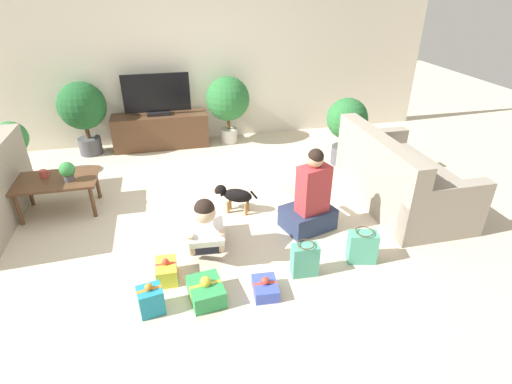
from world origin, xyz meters
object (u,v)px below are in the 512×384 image
object	(u,v)px
mug	(44,174)
tv	(157,97)
gift_box_b	(151,300)
gift_bag_a	(362,247)
coffee_table	(57,183)
gift_bag_b	(305,260)
gift_box_a	(265,288)
potted_plant_corner_right	(347,124)
sofa_right	(398,180)
person_sitting	(310,202)
gift_box_d	(167,271)
potted_plant_corner_left	(13,145)
gift_box_c	(206,291)
tabletop_plant	(67,171)
potted_plant_back_right	(228,101)
dog	(234,195)
potted_plant_back_left	(83,109)
tv_console	(161,131)
person_kneeling	(205,225)

from	to	relation	value
mug	tv	bearing A→B (deg)	52.19
gift_box_b	gift_bag_a	distance (m)	1.99
coffee_table	gift_bag_b	world-z (taller)	coffee_table
gift_box_a	coffee_table	bearing A→B (deg)	136.33
tv	potted_plant_corner_right	xyz separation A→B (m)	(2.57, -1.26, -0.21)
sofa_right	gift_box_b	distance (m)	3.13
person_sitting	gift_bag_a	bearing A→B (deg)	98.38
gift_box_d	coffee_table	bearing A→B (deg)	127.48
potted_plant_corner_left	gift_box_c	size ratio (longest dim) A/B	2.12
gift_box_d	tabletop_plant	distance (m)	1.80
potted_plant_back_right	dog	bearing A→B (deg)	-98.15
gift_bag_a	tabletop_plant	world-z (taller)	tabletop_plant
gift_box_c	gift_bag_a	xyz separation A→B (m)	(1.52, 0.19, 0.08)
tv	gift_box_b	world-z (taller)	tv
gift_box_c	tv	bearing A→B (deg)	94.49
sofa_right	gift_bag_b	bearing A→B (deg)	123.83
potted_plant_corner_right	gift_box_c	xyz separation A→B (m)	(-2.29, -2.36, -0.51)
tv	person_sitting	size ratio (longest dim) A/B	1.06
dog	gift_box_a	distance (m)	1.42
gift_box_a	gift_box_b	distance (m)	0.96
gift_box_b	tabletop_plant	size ratio (longest dim) A/B	1.29
gift_box_d	gift_box_c	bearing A→B (deg)	-46.80
sofa_right	gift_box_c	distance (m)	2.70
potted_plant_corner_left	gift_bag_b	distance (m)	4.16
potted_plant_back_left	gift_box_b	world-z (taller)	potted_plant_back_left
person_sitting	potted_plant_corner_left	bearing A→B (deg)	-47.63
potted_plant_back_left	gift_bag_a	size ratio (longest dim) A/B	3.23
potted_plant_back_right	dog	world-z (taller)	potted_plant_back_right
tv_console	potted_plant_corner_right	xyz separation A→B (m)	(2.57, -1.26, 0.33)
sofa_right	potted_plant_back_left	size ratio (longest dim) A/B	1.57
tabletop_plant	gift_box_a	bearing A→B (deg)	-45.01
potted_plant_corner_right	person_kneeling	distance (m)	2.81
dog	tabletop_plant	distance (m)	1.87
tv_console	tabletop_plant	size ratio (longest dim) A/B	6.58
gift_box_a	gift_box_b	size ratio (longest dim) A/B	1.01
dog	tabletop_plant	xyz separation A→B (m)	(-1.80, 0.41, 0.31)
potted_plant_corner_right	tabletop_plant	size ratio (longest dim) A/B	4.33
mug	dog	bearing A→B (deg)	-14.77
potted_plant_corner_left	person_kneeling	size ratio (longest dim) A/B	1.03
mug	person_sitting	bearing A→B (deg)	-20.87
gift_box_d	person_sitting	bearing A→B (deg)	18.10
gift_box_c	potted_plant_back_left	bearing A→B (deg)	110.96
gift_bag_b	potted_plant_corner_left	bearing A→B (deg)	138.37
tv_console	potted_plant_back_left	distance (m)	1.17
gift_box_c	tabletop_plant	world-z (taller)	tabletop_plant
potted_plant_corner_left	dog	bearing A→B (deg)	-29.66
dog	gift_bag_a	distance (m)	1.57
person_kneeling	gift_bag_a	size ratio (longest dim) A/B	2.26
mug	gift_box_c	bearing A→B (deg)	-50.08
coffee_table	mug	distance (m)	0.18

